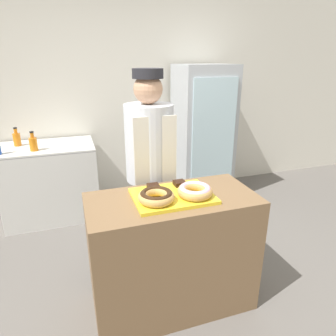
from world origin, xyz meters
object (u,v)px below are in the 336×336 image
Objects in this scene: brownie_back_left at (153,187)px; donut_chocolate_glaze at (156,196)px; chest_freezer at (51,181)px; bottle_orange_b at (33,143)px; serving_tray at (173,196)px; beverage_fridge at (203,134)px; bottle_orange at (17,139)px; baker_person at (150,171)px; donut_light_glaze at (195,190)px; brownie_back_right at (179,183)px.

donut_chocolate_glaze is at bearing -100.26° from brownie_back_left.
bottle_orange_b is (-0.11, -0.16, 0.51)m from chest_freezer.
chest_freezer is (-0.75, 1.80, -0.52)m from donut_chocolate_glaze.
beverage_fridge is (1.02, 1.73, -0.04)m from serving_tray.
brownie_back_left reaches higher than chest_freezer.
chest_freezer is at bearing 112.61° from donut_chocolate_glaze.
baker_person is at bearing -48.44° from bottle_orange.
beverage_fridge is at bearing 63.74° from donut_light_glaze.
bottle_orange_b is (-0.89, 1.44, 0.02)m from brownie_back_left.
bottle_orange_b is at bearing -175.53° from beverage_fridge.
baker_person is at bearing 91.78° from serving_tray.
baker_person reaches higher than brownie_back_right.
serving_tray is 2.26× the size of donut_chocolate_glaze.
donut_chocolate_glaze is 0.60m from baker_person.
baker_person is 1.56m from chest_freezer.
bottle_orange_b is (0.19, -0.26, 0.00)m from bottle_orange.
serving_tray is 0.52× the size of chest_freezer.
beverage_fridge is at bearing 59.47° from serving_tray.
serving_tray is 1.86m from bottle_orange_b.
brownie_back_right reaches higher than chest_freezer.
beverage_fridge reaches higher than chest_freezer.
baker_person is (0.12, 0.59, -0.05)m from donut_chocolate_glaze.
beverage_fridge is at bearing 57.27° from donut_chocolate_glaze.
bottle_orange is (-1.08, 1.70, 0.02)m from brownie_back_left.
serving_tray is 0.16m from donut_light_glaze.
beverage_fridge reaches higher than donut_light_glaze.
donut_chocolate_glaze is 0.23× the size of chest_freezer.
brownie_back_left is 1.85m from chest_freezer.
brownie_back_left is at bearing 139.56° from donut_light_glaze.
serving_tray is at bearing -57.25° from bottle_orange.
beverage_fridge is 8.33× the size of bottle_orange.
bottle_orange_b is at bearing -123.33° from chest_freezer.
donut_light_glaze is 2.00m from beverage_fridge.
donut_light_glaze reaches higher than chest_freezer.
brownie_back_left is 0.39× the size of bottle_orange_b.
serving_tray is 2.18m from bottle_orange.
bottle_orange_b is (-1.09, 1.44, 0.02)m from brownie_back_right.
brownie_back_right is 0.41m from baker_person.
baker_person is 1.00× the size of beverage_fridge.
beverage_fridge is (0.89, 1.80, -0.09)m from donut_light_glaze.
beverage_fridge reaches higher than brownie_back_left.
bottle_orange_b is (-0.99, 1.57, 0.04)m from serving_tray.
donut_chocolate_glaze is 0.20m from brownie_back_left.
baker_person is 1.59m from beverage_fridge.
donut_light_glaze is at bearing -60.53° from chest_freezer.
beverage_fridge is at bearing -0.20° from chest_freezer.
donut_chocolate_glaze is at bearing -67.39° from chest_freezer.
donut_light_glaze is at bearing -116.26° from beverage_fridge.
bottle_orange_b is (-2.01, -0.16, 0.09)m from beverage_fridge.
chest_freezer is 4.92× the size of bottle_orange_b.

